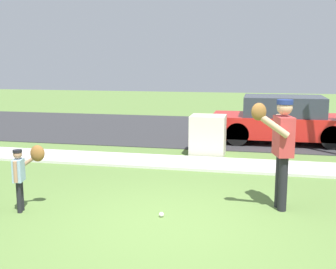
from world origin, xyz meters
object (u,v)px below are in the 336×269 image
(person_adult, at_px, (281,142))
(parked_hatchback_red, at_px, (283,120))
(baseball, at_px, (161,215))
(person_child, at_px, (24,169))
(utility_cabinet, at_px, (208,135))

(person_adult, relative_size, parked_hatchback_red, 0.43)
(person_adult, relative_size, baseball, 23.32)
(parked_hatchback_red, bearing_deg, baseball, -107.66)
(person_child, height_order, parked_hatchback_red, parked_hatchback_red)
(person_child, bearing_deg, baseball, -9.21)
(person_adult, distance_m, parked_hatchback_red, 5.78)
(baseball, distance_m, parked_hatchback_red, 6.83)
(person_adult, bearing_deg, person_child, -0.81)
(person_adult, height_order, parked_hatchback_red, person_adult)
(baseball, relative_size, parked_hatchback_red, 0.02)
(utility_cabinet, distance_m, parked_hatchback_red, 2.81)
(person_adult, relative_size, utility_cabinet, 1.73)
(person_adult, height_order, baseball, person_adult)
(parked_hatchback_red, bearing_deg, person_child, -122.12)
(baseball, relative_size, utility_cabinet, 0.07)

